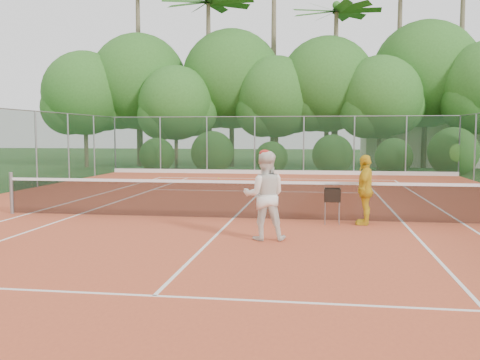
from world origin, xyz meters
name	(u,v)px	position (x,y,z in m)	size (l,w,h in m)	color
ground	(233,220)	(0.00, 0.00, 0.00)	(120.00, 120.00, 0.00)	#1F4217
clay_court	(233,219)	(0.00, 0.00, 0.01)	(18.00, 36.00, 0.02)	#C04F2C
club_building	(425,143)	(9.00, 24.00, 1.50)	(8.00, 5.00, 3.00)	beige
tennis_net	(233,198)	(0.00, 0.00, 0.53)	(11.97, 0.10, 1.10)	gray
player_center_grp	(265,195)	(1.05, -2.47, 0.91)	(0.93, 0.76, 1.80)	silver
player_yellow	(365,190)	(3.17, -0.34, 0.84)	(0.96, 0.40, 1.63)	gold
ball_hopper	(332,196)	(2.42, -0.36, 0.68)	(0.37, 0.37, 0.84)	gray
stray_ball_a	(219,178)	(-2.54, 11.43, 0.05)	(0.07, 0.07, 0.07)	#D0DF33
stray_ball_b	(278,179)	(0.24, 11.25, 0.05)	(0.07, 0.07, 0.07)	#C2E334
stray_ball_c	(392,183)	(5.13, 10.06, 0.05)	(0.07, 0.07, 0.07)	yellow
court_markings	(233,219)	(0.00, 0.00, 0.02)	(11.03, 23.83, 0.01)	white
fence_back	(279,145)	(0.00, 15.00, 1.52)	(18.07, 0.07, 3.00)	#19381E
tropical_treeline	(309,84)	(1.43, 20.22, 5.11)	(32.10, 8.49, 15.03)	brown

